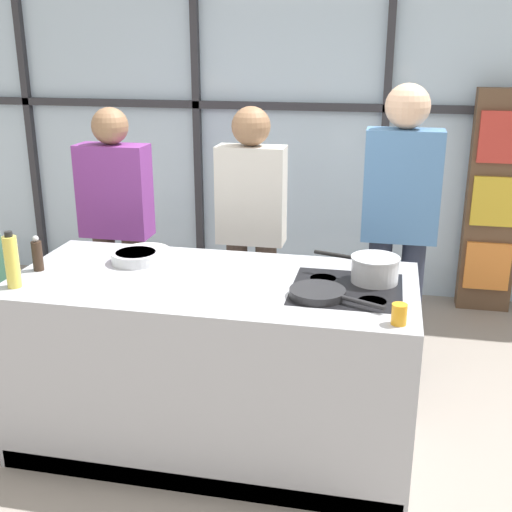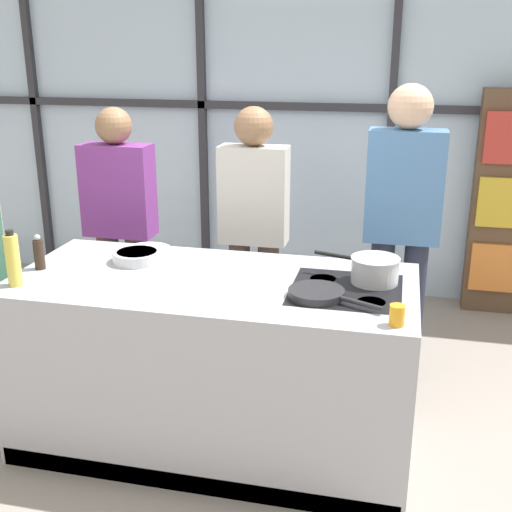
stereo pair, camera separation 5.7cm
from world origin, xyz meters
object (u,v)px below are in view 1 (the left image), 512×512
at_px(saucepan, 374,268).
at_px(oil_bottle, 12,261).
at_px(pepper_grinder, 37,255).
at_px(spectator_far_left, 117,220).
at_px(white_plate, 146,251).
at_px(juice_glass_near, 399,314).
at_px(spectator_center_right, 400,217).
at_px(spectator_center_left, 251,223).
at_px(frying_pan, 319,293).
at_px(mixing_bowl, 136,257).

distance_m(saucepan, oil_bottle, 1.73).
xyz_separation_m(oil_bottle, pepper_grinder, (-0.01, 0.24, -0.05)).
distance_m(spectator_far_left, white_plate, 0.70).
height_order(pepper_grinder, juice_glass_near, pepper_grinder).
height_order(oil_bottle, pepper_grinder, oil_bottle).
bearing_deg(spectator_center_right, white_plate, 22.10).
relative_size(spectator_far_left, spectator_center_right, 0.91).
bearing_deg(spectator_far_left, juice_glass_near, 145.01).
xyz_separation_m(spectator_center_left, white_plate, (-0.48, -0.56, -0.03)).
height_order(spectator_center_left, white_plate, spectator_center_left).
xyz_separation_m(frying_pan, juice_glass_near, (0.36, -0.23, 0.02)).
distance_m(spectator_center_right, oil_bottle, 2.16).
height_order(spectator_far_left, frying_pan, spectator_far_left).
bearing_deg(spectator_far_left, saucepan, 155.26).
xyz_separation_m(white_plate, juice_glass_near, (1.38, -0.70, 0.04)).
relative_size(spectator_center_left, oil_bottle, 6.06).
xyz_separation_m(spectator_far_left, oil_bottle, (0.00, -1.20, 0.12)).
height_order(spectator_far_left, white_plate, spectator_far_left).
bearing_deg(spectator_far_left, mixing_bowl, 120.28).
xyz_separation_m(pepper_grinder, juice_glass_near, (1.80, -0.30, -0.04)).
xyz_separation_m(spectator_center_right, white_plate, (-1.38, -0.56, -0.12)).
bearing_deg(mixing_bowl, frying_pan, -15.94).
bearing_deg(mixing_bowl, pepper_grinder, -153.63).
height_order(mixing_bowl, juice_glass_near, juice_glass_near).
relative_size(spectator_center_right, juice_glass_near, 20.39).
bearing_deg(pepper_grinder, white_plate, 43.09).
xyz_separation_m(frying_pan, saucepan, (0.24, 0.25, 0.05)).
height_order(white_plate, oil_bottle, oil_bottle).
bearing_deg(juice_glass_near, spectator_center_left, 125.54).
height_order(spectator_far_left, pepper_grinder, spectator_far_left).
height_order(spectator_center_left, saucepan, spectator_center_left).
relative_size(saucepan, mixing_bowl, 1.65).
xyz_separation_m(saucepan, oil_bottle, (-1.68, -0.42, 0.06)).
relative_size(spectator_far_left, mixing_bowl, 6.38).
distance_m(white_plate, mixing_bowl, 0.18).
bearing_deg(mixing_bowl, juice_glass_near, -20.77).
height_order(spectator_center_right, mixing_bowl, spectator_center_right).
bearing_deg(spectator_center_left, pepper_grinder, 46.56).
xyz_separation_m(spectator_center_right, juice_glass_near, (-0.00, -1.26, -0.08)).
height_order(saucepan, juice_glass_near, saucepan).
bearing_deg(white_plate, frying_pan, -24.53).
bearing_deg(frying_pan, oil_bottle, -173.25).
bearing_deg(saucepan, pepper_grinder, -173.74).
distance_m(mixing_bowl, pepper_grinder, 0.50).
bearing_deg(spectator_center_left, saucepan, 135.25).
distance_m(spectator_far_left, spectator_center_left, 0.90).
xyz_separation_m(spectator_center_right, saucepan, (-0.12, -0.77, -0.06)).
relative_size(spectator_center_right, pepper_grinder, 9.82).
bearing_deg(juice_glass_near, white_plate, 153.23).
height_order(frying_pan, saucepan, saucepan).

